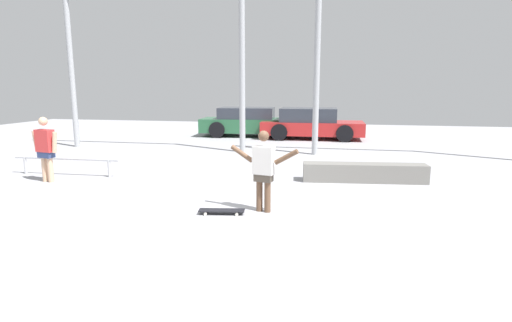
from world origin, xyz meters
TOP-DOWN VIEW (x-y plane):
  - ground_plane at (0.00, 0.00)m, footprint 36.00×36.00m
  - skateboarder at (0.71, -0.21)m, footprint 1.29×0.38m
  - skateboard at (0.01, -0.51)m, footprint 0.84×0.34m
  - grind_box at (2.65, 2.57)m, footprint 2.93×0.78m
  - grind_rail at (-4.80, 1.76)m, footprint 2.90×0.14m
  - canopy_support_left at (-4.50, 6.33)m, footprint 6.69×0.20m
  - canopy_support_right at (4.50, 6.33)m, footprint 6.69×0.20m
  - parked_car_green at (-2.01, 10.88)m, footprint 4.63×2.11m
  - parked_car_red at (0.84, 10.53)m, footprint 4.43×2.09m
  - bystander at (-4.76, 1.04)m, footprint 0.76×0.28m

SIDE VIEW (x-z plane):
  - ground_plane at x=0.00m, z-range 0.00..0.00m
  - skateboard at x=0.01m, z-range 0.03..0.10m
  - grind_box at x=2.65m, z-range 0.00..0.44m
  - grind_rail at x=-4.80m, z-range 0.14..0.60m
  - parked_car_green at x=-2.01m, z-range -0.01..1.31m
  - parked_car_red at x=0.84m, z-range -0.02..1.32m
  - skateboarder at x=0.71m, z-range 0.08..1.56m
  - bystander at x=-4.76m, z-range 0.06..1.61m
  - canopy_support_left at x=-4.50m, z-range 0.73..6.19m
  - canopy_support_right at x=4.50m, z-range 0.73..6.19m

